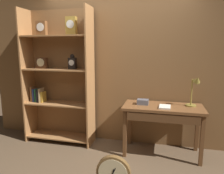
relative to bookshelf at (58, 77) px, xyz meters
name	(u,v)px	position (x,y,z in m)	size (l,w,h in m)	color
back_wood_panel	(118,67)	(0.99, 0.24, 0.17)	(4.80, 0.05, 2.60)	brown
bookshelf	(58,77)	(0.00, 0.00, 0.00)	(1.18, 0.39, 2.27)	#9E6B3D
workbench	(163,113)	(1.76, -0.13, -0.47)	(1.17, 0.56, 0.77)	brown
desk_lamp	(195,89)	(2.19, -0.04, -0.10)	(0.20, 0.20, 0.47)	olive
toolbox_small	(143,102)	(1.45, -0.09, -0.33)	(0.17, 0.13, 0.08)	#595960
open_repair_manual	(165,107)	(1.78, -0.20, -0.35)	(0.16, 0.22, 0.03)	silver
round_clock_large	(113,173)	(1.24, -1.15, -0.91)	(0.39, 0.11, 0.43)	brown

